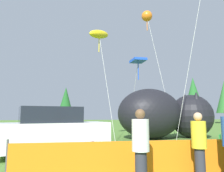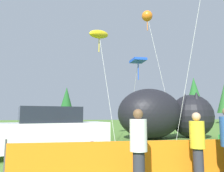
{
  "view_description": "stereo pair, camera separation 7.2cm",
  "coord_description": "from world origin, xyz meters",
  "views": [
    {
      "loc": [
        -3.92,
        -8.49,
        1.65
      ],
      "look_at": [
        -1.33,
        6.0,
        3.58
      ],
      "focal_mm": 35.0,
      "sensor_mm": 36.0,
      "label": 1
    },
    {
      "loc": [
        -3.85,
        -8.5,
        1.65
      ],
      "look_at": [
        -1.33,
        6.0,
        3.58
      ],
      "focal_mm": 35.0,
      "sensor_mm": 36.0,
      "label": 2
    }
  ],
  "objects": [
    {
      "name": "spectator_in_yellow_shirt",
      "position": [
        -2.42,
        -3.7,
        0.97
      ],
      "size": [
        0.39,
        0.39,
        1.78
      ],
      "color": "#2D2D38",
      "rests_on": "ground"
    },
    {
      "name": "inflatable_cat",
      "position": [
        2.34,
        6.0,
        1.58
      ],
      "size": [
        7.13,
        3.74,
        3.42
      ],
      "rotation": [
        0.0,
        0.0,
        0.07
      ],
      "color": "black",
      "rests_on": "ground"
    },
    {
      "name": "spectator_in_blue_shirt",
      "position": [
        -0.76,
        -3.31,
        0.93
      ],
      "size": [
        0.37,
        0.37,
        1.71
      ],
      "color": "#2D2D38",
      "rests_on": "ground"
    },
    {
      "name": "parked_car",
      "position": [
        -4.67,
        0.98,
        0.96
      ],
      "size": [
        4.63,
        2.82,
        1.97
      ],
      "rotation": [
        0.0,
        0.0,
        0.27
      ],
      "color": "white",
      "rests_on": "ground"
    },
    {
      "name": "horizon_tree_west",
      "position": [
        -5.35,
        34.96,
        4.28
      ],
      "size": [
        2.92,
        2.92,
        6.98
      ],
      "color": "brown",
      "rests_on": "ground"
    },
    {
      "name": "safety_fence",
      "position": [
        -1.03,
        -2.9,
        0.49
      ],
      "size": [
        8.85,
        0.2,
        1.07
      ],
      "rotation": [
        0.0,
        0.0,
        -0.02
      ],
      "color": "orange",
      "rests_on": "ground"
    },
    {
      "name": "kite_blue_box",
      "position": [
        0.26,
        5.09,
        5.11
      ],
      "size": [
        1.04,
        3.07,
        5.33
      ],
      "color": "silver",
      "rests_on": "ground"
    },
    {
      "name": "kite_orange_flower",
      "position": [
        2.21,
        8.61,
        10.06
      ],
      "size": [
        1.75,
        2.47,
        10.56
      ],
      "color": "silver",
      "rests_on": "ground"
    },
    {
      "name": "kite_yellow_hero",
      "position": [
        -2.21,
        6.25,
        7.25
      ],
      "size": [
        1.98,
        2.7,
        7.87
      ],
      "color": "silver",
      "rests_on": "ground"
    },
    {
      "name": "horizon_tree_mid",
      "position": [
        17.98,
        28.43,
        5.23
      ],
      "size": [
        3.57,
        3.57,
        8.52
      ],
      "color": "brown",
      "rests_on": "ground"
    },
    {
      "name": "folding_chair",
      "position": [
        1.77,
        -0.44,
        0.51
      ],
      "size": [
        0.67,
        0.67,
        0.86
      ],
      "rotation": [
        0.0,
        0.0,
        2.38
      ],
      "color": "#267F33",
      "rests_on": "ground"
    },
    {
      "name": "ground_plane",
      "position": [
        0.0,
        0.0,
        0.0
      ],
      "size": [
        120.0,
        120.0,
        0.0
      ],
      "primitive_type": "plane",
      "color": "#4C752D"
    }
  ]
}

